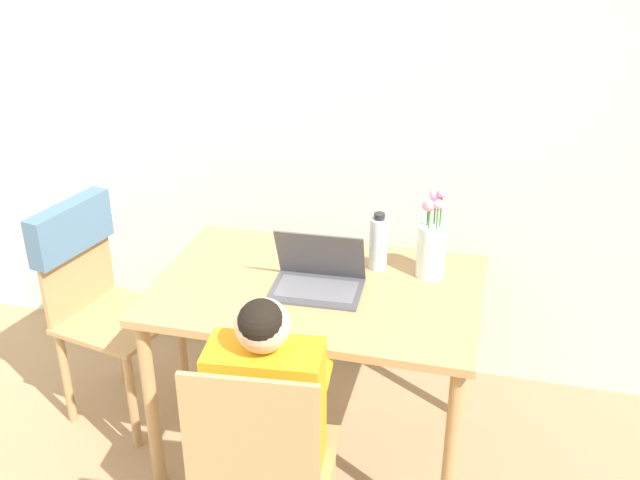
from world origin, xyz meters
The scene contains 8 objects.
wall_back centered at (0.00, 2.23, 1.25)m, with size 6.40×0.05×2.50m.
dining_table centered at (0.18, 1.54, 0.65)m, with size 1.17×0.77×0.74m.
chair_occupied centered at (0.19, 0.86, 0.47)m, with size 0.44×0.44×0.91m.
chair_spare centered at (-0.77, 1.60, 0.62)m, with size 0.50×0.48×0.92m.
person_seated centered at (0.17, 0.98, 0.64)m, with size 0.38×0.45×1.04m.
laptop centered at (0.19, 1.53, 0.79)m, with size 0.33×0.24×0.21m.
flower_vase centered at (0.56, 1.72, 0.87)m, with size 0.11×0.11×0.34m.
water_bottle centered at (0.37, 1.73, 0.85)m, with size 0.07×0.07×0.22m.
Camera 1 is at (0.76, -0.73, 2.08)m, focal length 42.00 mm.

